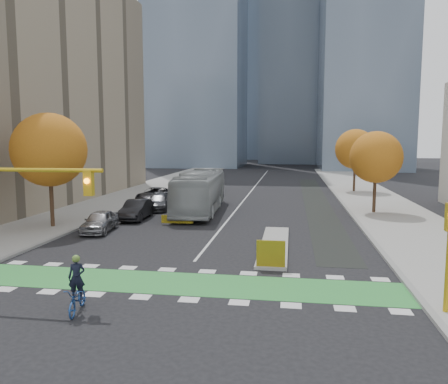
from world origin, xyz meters
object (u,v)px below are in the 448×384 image
(parked_car_a, at_px, (100,221))
(tree_east_far, at_px, (355,149))
(tree_east_near, at_px, (376,157))
(parked_car_c, at_px, (158,202))
(cyclist, at_px, (77,293))
(parked_car_d, at_px, (155,195))
(parked_car_b, at_px, (137,210))
(hazard_board, at_px, (271,254))
(bus, at_px, (200,191))
(tree_west, at_px, (49,150))

(parked_car_a, bearing_deg, tree_east_far, 45.70)
(tree_east_near, relative_size, parked_car_c, 1.46)
(cyclist, bearing_deg, tree_east_near, 47.66)
(tree_east_near, height_order, parked_car_a, tree_east_near)
(cyclist, distance_m, parked_car_d, 29.28)
(tree_east_far, distance_m, parked_car_c, 26.05)
(parked_car_b, bearing_deg, tree_east_far, 45.09)
(hazard_board, distance_m, bus, 18.01)
(tree_east_far, bearing_deg, parked_car_b, -132.43)
(parked_car_a, height_order, parked_car_d, parked_car_a)
(tree_east_near, height_order, parked_car_b, tree_east_near)
(tree_east_near, distance_m, tree_east_far, 16.01)
(tree_west, relative_size, tree_east_far, 1.08)
(hazard_board, relative_size, parked_car_c, 0.29)
(tree_west, relative_size, parked_car_d, 1.58)
(parked_car_d, bearing_deg, hazard_board, -51.98)
(parked_car_c, bearing_deg, hazard_board, -63.55)
(bus, xyz_separation_m, parked_car_d, (-6.00, 5.60, -1.11))
(tree_east_far, relative_size, parked_car_a, 1.78)
(tree_east_far, xyz_separation_m, cyclist, (-15.24, -40.25, -4.52))
(hazard_board, bearing_deg, parked_car_b, 132.87)
(tree_west, bearing_deg, parked_car_a, -9.43)
(hazard_board, xyz_separation_m, parked_car_d, (-13.00, 22.15, -0.08))
(tree_east_near, relative_size, parked_car_b, 1.50)
(hazard_board, bearing_deg, parked_car_a, 149.43)
(parked_car_d, bearing_deg, parked_car_c, -60.76)
(tree_east_far, bearing_deg, tree_west, -133.30)
(parked_car_c, bearing_deg, tree_west, -124.30)
(hazard_board, relative_size, bus, 0.11)
(parked_car_b, distance_m, parked_car_c, 5.01)
(tree_east_far, distance_m, parked_car_d, 24.86)
(hazard_board, xyz_separation_m, tree_east_far, (8.50, 33.80, 4.44))
(parked_car_a, distance_m, parked_car_c, 10.06)
(hazard_board, bearing_deg, bus, 112.92)
(tree_east_far, relative_size, bus, 0.58)
(tree_east_near, height_order, cyclist, tree_east_near)
(tree_east_near, bearing_deg, bus, -175.26)
(parked_car_b, xyz_separation_m, parked_car_c, (0.26, 5.00, -0.07))
(tree_west, distance_m, parked_car_b, 8.04)
(hazard_board, xyz_separation_m, parked_car_b, (-11.28, 12.15, -0.02))
(hazard_board, height_order, parked_car_a, parked_car_a)
(tree_east_far, bearing_deg, tree_east_near, -91.79)
(tree_west, height_order, parked_car_d, tree_west)
(tree_east_far, height_order, parked_car_c, tree_east_far)
(parked_car_c, bearing_deg, cyclist, -86.00)
(hazard_board, relative_size, tree_west, 0.17)
(hazard_board, distance_m, parked_car_c, 20.39)
(tree_east_far, height_order, bus, tree_east_far)
(parked_car_d, bearing_deg, bus, -35.40)
(tree_east_near, bearing_deg, hazard_board, -114.20)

